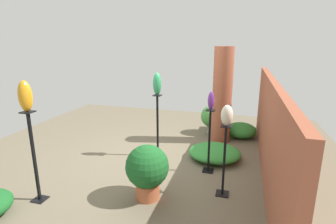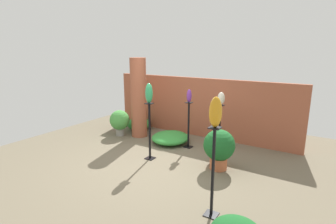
# 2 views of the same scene
# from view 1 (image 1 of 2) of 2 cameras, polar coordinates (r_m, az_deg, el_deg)

# --- Properties ---
(ground_plane) EXTENTS (8.00, 8.00, 0.00)m
(ground_plane) POSITION_cam_1_polar(r_m,az_deg,el_deg) (5.53, -4.16, -10.10)
(ground_plane) COLOR #6B604C
(brick_wall_back) EXTENTS (5.60, 0.12, 1.69)m
(brick_wall_back) POSITION_cam_1_polar(r_m,az_deg,el_deg) (4.95, 21.24, -3.65)
(brick_wall_back) COLOR #9E5138
(brick_wall_back) RESTS_ON ground
(brick_pillar) EXTENTS (0.45, 0.45, 2.26)m
(brick_pillar) POSITION_cam_1_polar(r_m,az_deg,el_deg) (6.28, 11.70, 3.51)
(brick_pillar) COLOR #9E5138
(brick_pillar) RESTS_ON ground
(pedestal_amber) EXTENTS (0.20, 0.20, 1.40)m
(pedestal_amber) POSITION_cam_1_polar(r_m,az_deg,el_deg) (4.39, -27.05, -9.47)
(pedestal_amber) COLOR black
(pedestal_amber) RESTS_ON ground
(pedestal_ivory) EXTENTS (0.20, 0.20, 1.15)m
(pedestal_ivory) POSITION_cam_1_polar(r_m,az_deg,el_deg) (4.20, 12.10, -11.00)
(pedestal_ivory) COLOR black
(pedestal_ivory) RESTS_ON ground
(pedestal_jade) EXTENTS (0.20, 0.20, 1.31)m
(pedestal_jade) POSITION_cam_1_polar(r_m,az_deg,el_deg) (5.45, -2.27, -3.61)
(pedestal_jade) COLOR black
(pedestal_jade) RESTS_ON ground
(pedestal_violet) EXTENTS (0.20, 0.20, 1.19)m
(pedestal_violet) POSITION_cam_1_polar(r_m,az_deg,el_deg) (4.87, 8.95, -6.88)
(pedestal_violet) COLOR black
(pedestal_violet) RESTS_ON ground
(art_vase_amber) EXTENTS (0.18, 0.18, 0.44)m
(art_vase_amber) POSITION_cam_1_polar(r_m,az_deg,el_deg) (4.11, -28.64, 3.06)
(art_vase_amber) COLOR orange
(art_vase_amber) RESTS_ON pedestal_amber
(art_vase_ivory) EXTENTS (0.18, 0.18, 0.31)m
(art_vase_ivory) POSITION_cam_1_polar(r_m,az_deg,el_deg) (3.93, 12.71, -0.72)
(art_vase_ivory) COLOR beige
(art_vase_ivory) RESTS_ON pedestal_ivory
(art_vase_jade) EXTENTS (0.16, 0.17, 0.45)m
(art_vase_jade) POSITION_cam_1_polar(r_m,az_deg,el_deg) (5.23, -2.38, 6.12)
(art_vase_jade) COLOR #2D9356
(art_vase_jade) RESTS_ON pedestal_jade
(art_vase_violet) EXTENTS (0.12, 0.12, 0.33)m
(art_vase_violet) POSITION_cam_1_polar(r_m,az_deg,el_deg) (4.63, 9.35, 2.45)
(art_vase_violet) COLOR #6B2D8C
(art_vase_violet) RESTS_ON pedestal_violet
(potted_plant_mid_left) EXTENTS (0.66, 0.66, 0.86)m
(potted_plant_mid_left) POSITION_cam_1_polar(r_m,az_deg,el_deg) (4.05, -4.54, -12.25)
(potted_plant_mid_left) COLOR #B25B38
(potted_plant_mid_left) RESTS_ON ground
(potted_plant_near_pillar) EXTENTS (0.58, 0.58, 0.75)m
(potted_plant_near_pillar) POSITION_cam_1_polar(r_m,az_deg,el_deg) (6.96, 9.54, -1.10)
(potted_plant_near_pillar) COLOR gray
(potted_plant_near_pillar) RESTS_ON ground
(foliage_bed_east) EXTENTS (1.00, 1.06, 0.28)m
(foliage_bed_east) POSITION_cam_1_polar(r_m,az_deg,el_deg) (5.55, 10.11, -8.66)
(foliage_bed_east) COLOR #338C38
(foliage_bed_east) RESTS_ON ground
(foliage_bed_center) EXTENTS (0.75, 0.76, 0.36)m
(foliage_bed_center) POSITION_cam_1_polar(r_m,az_deg,el_deg) (6.91, 15.60, -3.82)
(foliage_bed_center) COLOR #338C38
(foliage_bed_center) RESTS_ON ground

